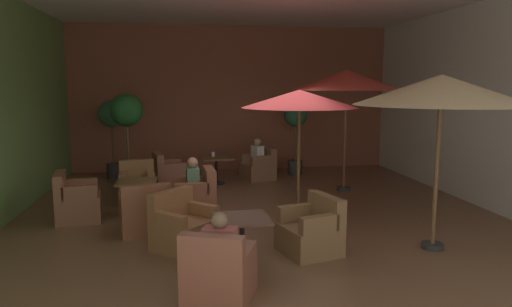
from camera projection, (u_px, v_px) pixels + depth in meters
ground_plane at (260, 218)px, 8.59m from camera, size 9.03×10.13×0.02m
wall_back_brick at (232, 99)px, 13.21m from camera, size 9.03×0.08×4.02m
wall_right_plain at (491, 106)px, 8.95m from camera, size 0.08×10.13×4.02m
cafe_table_front_left at (216, 163)px, 11.39m from camera, size 0.83×0.83×0.66m
armchair_front_left_north at (259, 167)px, 11.96m from camera, size 0.93×0.93×0.81m
armchair_front_left_east at (168, 175)px, 11.00m from camera, size 0.86×0.94×0.83m
cafe_table_front_right at (242, 228)px, 6.25m from camera, size 0.76×0.76×0.66m
armchair_front_right_north at (219, 274)px, 5.22m from camera, size 0.93×0.97×0.85m
armchair_front_right_east at (312, 232)px, 6.74m from camera, size 0.93×0.96×0.82m
armchair_front_right_south at (183, 228)px, 6.91m from camera, size 1.08×1.08×0.85m
cafe_table_mid_center at (137, 189)px, 8.62m from camera, size 0.72×0.72×0.66m
armchair_mid_center_north at (145, 214)px, 7.65m from camera, size 0.90×0.91×0.85m
armchair_mid_center_east at (196, 196)px, 8.87m from camera, size 0.85×0.84×0.84m
armchair_mid_center_south at (137, 187)px, 9.66m from camera, size 0.78×0.83×0.85m
armchair_mid_center_west at (76, 203)px, 8.32m from camera, size 0.86×0.87×0.88m
patio_umbrella_tall_red at (299, 100)px, 8.48m from camera, size 2.13×2.13×2.32m
patio_umbrella_center_beige at (346, 80)px, 10.39m from camera, size 2.41×2.41×2.73m
patio_umbrella_near_wall at (441, 91)px, 6.61m from camera, size 2.47×2.47×2.55m
potted_tree_left_corner at (296, 126)px, 12.47m from camera, size 0.61×0.61×1.90m
potted_tree_mid_left at (127, 119)px, 10.83m from camera, size 0.77×0.77×2.21m
potted_tree_mid_right at (112, 123)px, 11.92m from camera, size 0.68×0.68×2.01m
patron_blue_shirt at (193, 176)px, 8.80m from camera, size 0.25×0.38×0.63m
patron_by_window at (220, 242)px, 5.21m from camera, size 0.42×0.33×0.61m
patron_with_friend at (257, 152)px, 11.88m from camera, size 0.31×0.39×0.64m
iced_drink_cup at (213, 154)px, 11.47m from camera, size 0.08×0.08×0.11m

